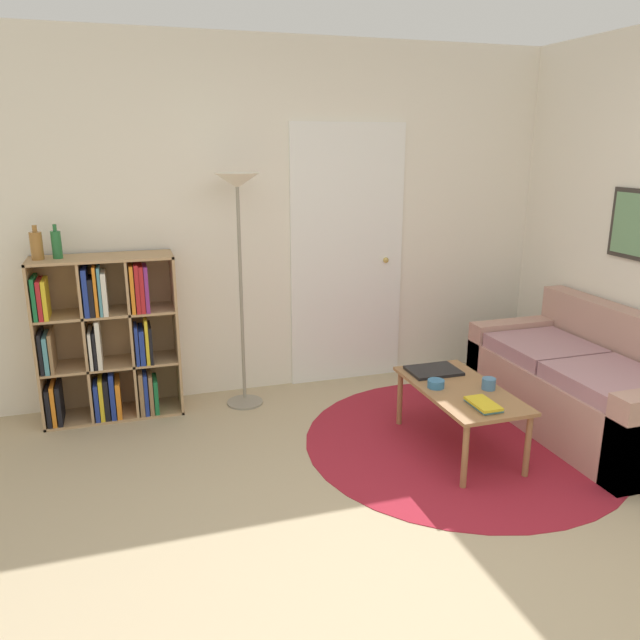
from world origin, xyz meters
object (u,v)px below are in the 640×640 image
at_px(coffee_table, 460,395).
at_px(cup, 489,384).
at_px(floor_lamp, 238,212).
at_px(bookshelf, 106,341).
at_px(bottle_middle, 57,244).
at_px(bowl, 436,384).
at_px(laptop, 434,371).
at_px(bottle_left, 37,245).
at_px(couch, 590,388).

relative_size(coffee_table, cup, 11.26).
bearing_deg(floor_lamp, coffee_table, -43.88).
xyz_separation_m(bookshelf, coffee_table, (2.09, -1.20, -0.19)).
relative_size(floor_lamp, bottle_middle, 7.48).
relative_size(floor_lamp, bowl, 15.96).
bearing_deg(bottle_middle, laptop, -21.58).
xyz_separation_m(bookshelf, floor_lamp, (0.94, -0.10, 0.86)).
relative_size(floor_lamp, bottle_left, 7.51).
height_order(bookshelf, cup, bookshelf).
relative_size(laptop, cup, 3.95).
bearing_deg(bottle_left, couch, -18.91).
bearing_deg(laptop, bookshelf, 156.30).
relative_size(coffee_table, bowl, 8.98).
xyz_separation_m(floor_lamp, couch, (2.15, -1.09, -1.13)).
bearing_deg(coffee_table, floor_lamp, 136.12).
relative_size(bookshelf, bottle_left, 5.11).
bearing_deg(couch, floor_lamp, 153.18).
bearing_deg(floor_lamp, bottle_left, 175.81).
xyz_separation_m(bookshelf, bowl, (1.94, -1.15, -0.12)).
distance_m(bookshelf, coffee_table, 2.41).
bearing_deg(laptop, floor_lamp, 144.18).
bearing_deg(cup, bottle_middle, 152.76).
bearing_deg(bookshelf, bowl, -30.60).
height_order(floor_lamp, cup, floor_lamp).
height_order(floor_lamp, laptop, floor_lamp).
distance_m(bookshelf, cup, 2.58).
bearing_deg(laptop, bottle_middle, 158.42).
bearing_deg(floor_lamp, laptop, -35.82).
relative_size(bookshelf, bowl, 10.86).
height_order(laptop, bowl, bowl).
height_order(floor_lamp, bottle_left, floor_lamp).
distance_m(bookshelf, bottle_middle, 0.72).
xyz_separation_m(coffee_table, bottle_middle, (-2.33, 1.21, 0.87)).
xyz_separation_m(coffee_table, bowl, (-0.14, 0.05, 0.07)).
bearing_deg(bowl, laptop, 65.41).
distance_m(laptop, cup, 0.41).
height_order(bookshelf, bottle_left, bottle_left).
height_order(cup, bottle_left, bottle_left).
distance_m(bowl, bottle_middle, 2.60).
bearing_deg(bottle_middle, bowl, -27.86).
height_order(coffee_table, bowl, bowl).
distance_m(cup, bottle_left, 3.00).
distance_m(couch, laptop, 1.08).
bearing_deg(coffee_table, couch, 1.04).
relative_size(laptop, bowl, 3.15).
bearing_deg(laptop, coffee_table, -84.19).
distance_m(laptop, bowl, 0.27).
relative_size(cup, bottle_middle, 0.37).
height_order(couch, cup, couch).
bearing_deg(cup, couch, 6.01).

